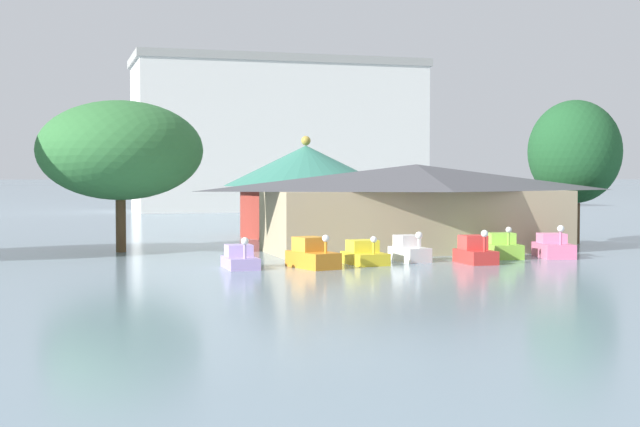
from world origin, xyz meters
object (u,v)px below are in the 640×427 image
green_roof_pavilion (306,186)px  shoreline_tree_right (575,152)px  pedal_boat_yellow (364,255)px  pedal_boat_pink (553,248)px  pedal_boat_lavender (240,259)px  pedal_boat_lime (502,248)px  background_building_block (278,135)px  pedal_boat_white (409,251)px  pedal_boat_orange (312,256)px  boathouse (416,206)px  shoreline_tree_mid (120,151)px  pedal_boat_red (475,252)px

green_roof_pavilion → shoreline_tree_right: 19.27m
pedal_boat_yellow → pedal_boat_pink: size_ratio=0.85×
pedal_boat_lavender → pedal_boat_lime: pedal_boat_lime is taller
pedal_boat_pink → background_building_block: bearing=-168.4°
pedal_boat_white → green_roof_pavilion: (-0.01, 20.38, 3.16)m
pedal_boat_orange → pedal_boat_pink: size_ratio=0.98×
boathouse → shoreline_tree_right: shoreline_tree_right is taller
shoreline_tree_mid → pedal_boat_lavender: bearing=-66.5°
shoreline_tree_right → pedal_boat_red: bearing=-139.3°
pedal_boat_red → boathouse: 7.85m
pedal_boat_orange → background_building_block: bearing=151.8°
pedal_boat_red → shoreline_tree_mid: 21.40m
shoreline_tree_mid → pedal_boat_orange: bearing=-55.1°
pedal_boat_red → green_roof_pavilion: (-2.85, 22.30, 3.15)m
pedal_boat_red → boathouse: (-0.17, 7.55, 2.13)m
pedal_boat_lavender → green_roof_pavilion: bearing=155.9°
pedal_boat_lime → background_building_block: (4.56, 70.45, 9.13)m
shoreline_tree_mid → pedal_boat_lime: bearing=-26.4°
pedal_boat_orange → boathouse: 11.48m
pedal_boat_yellow → green_roof_pavilion: size_ratio=0.23×
pedal_boat_pink → pedal_boat_white: bearing=-77.1°
pedal_boat_pink → shoreline_tree_mid: 25.27m
background_building_block → shoreline_tree_right: bearing=-85.5°
pedal_boat_white → pedal_boat_red: 3.43m
shoreline_tree_mid → pedal_boat_red: bearing=-35.3°
pedal_boat_yellow → pedal_boat_red: pedal_boat_red is taller
pedal_boat_yellow → pedal_boat_lime: (8.30, 1.14, 0.07)m
pedal_boat_white → shoreline_tree_right: bearing=110.9°
pedal_boat_orange → pedal_boat_white: 6.07m
shoreline_tree_right → pedal_boat_lavender: bearing=-158.2°
pedal_boat_red → shoreline_tree_right: 16.98m
pedal_boat_lavender → pedal_boat_pink: 17.73m
pedal_boat_white → shoreline_tree_right: (15.03, 8.57, 5.46)m
pedal_boat_lavender → shoreline_tree_right: 26.70m
pedal_boat_lime → pedal_boat_pink: bearing=92.8°
pedal_boat_lavender → background_building_block: 75.00m
pedal_boat_yellow → pedal_boat_pink: bearing=89.8°
pedal_boat_yellow → boathouse: size_ratio=0.15×
boathouse → shoreline_tree_mid: bearing=165.2°
pedal_boat_red → boathouse: size_ratio=0.13×
pedal_boat_red → boathouse: bearing=-178.6°
pedal_boat_white → pedal_boat_pink: 8.48m
pedal_boat_lime → shoreline_tree_mid: shoreline_tree_mid is taller
boathouse → pedal_boat_white: bearing=-115.4°
pedal_boat_yellow → pedal_boat_lime: 8.38m
background_building_block → pedal_boat_white: bearing=-98.1°
pedal_boat_lime → shoreline_tree_right: 13.73m
pedal_boat_white → pedal_boat_orange: bearing=-81.2°
pedal_boat_lime → pedal_boat_white: bearing=-78.3°
pedal_boat_orange → green_roof_pavilion: bearing=149.6°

